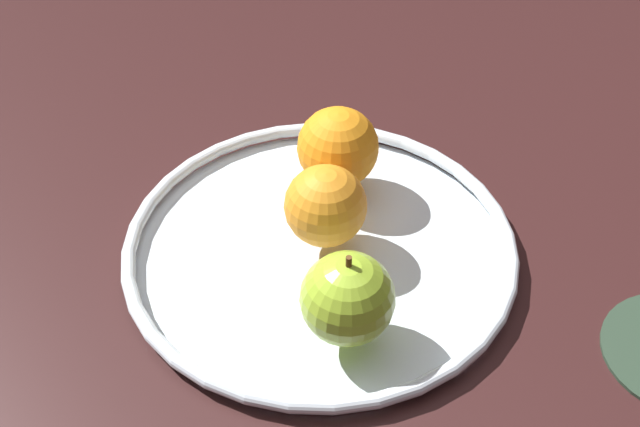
{
  "coord_description": "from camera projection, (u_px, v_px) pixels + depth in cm",
  "views": [
    {
      "loc": [
        32.62,
        -36.93,
        51.11
      ],
      "look_at": [
        0.0,
        0.0,
        4.8
      ],
      "focal_mm": 47.27,
      "sensor_mm": 36.0,
      "label": 1
    }
  ],
  "objects": [
    {
      "name": "orange_front_left",
      "position": [
        323.0,
        204.0,
        0.68
      ],
      "size": [
        6.77,
        6.77,
        6.77
      ],
      "primitive_type": "sphere",
      "color": "orange",
      "rests_on": "fruit_bowl"
    },
    {
      "name": "fruit_bowl",
      "position": [
        320.0,
        247.0,
        0.7
      ],
      "size": [
        32.88,
        32.88,
        1.8
      ],
      "color": "silver",
      "rests_on": "ground_plane"
    },
    {
      "name": "orange_front_right",
      "position": [
        338.0,
        147.0,
        0.73
      ],
      "size": [
        7.15,
        7.15,
        7.15
      ],
      "primitive_type": "sphere",
      "color": "orange",
      "rests_on": "fruit_bowl"
    },
    {
      "name": "apple",
      "position": [
        347.0,
        299.0,
        0.6
      ],
      "size": [
        6.97,
        6.97,
        7.77
      ],
      "color": "#96BE2E",
      "rests_on": "fruit_bowl"
    },
    {
      "name": "ground_plane",
      "position": [
        320.0,
        271.0,
        0.72
      ],
      "size": [
        165.89,
        165.89,
        4.0
      ],
      "primitive_type": "cube",
      "color": "#311818"
    }
  ]
}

